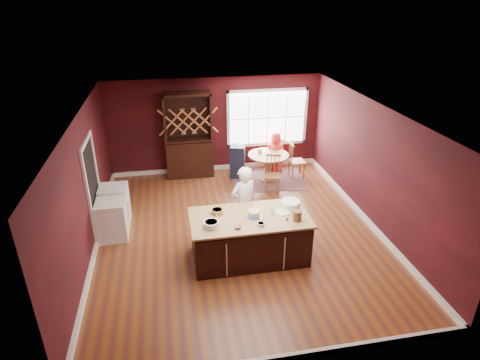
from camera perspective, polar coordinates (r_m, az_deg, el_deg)
name	(u,v)px	position (r m, az deg, el deg)	size (l,w,h in m)	color
room_shell	(238,176)	(8.24, -0.34, 0.56)	(7.00, 7.00, 7.00)	brown
window	(267,118)	(11.67, 3.90, 8.83)	(2.36, 0.10, 1.66)	white
doorway	(94,189)	(8.96, -20.10, -1.25)	(0.08, 1.26, 2.13)	white
kitchen_island	(249,238)	(7.89, 1.35, -8.26)	(2.27, 1.19, 0.92)	black
dining_table	(268,162)	(11.09, 4.03, 2.62)	(1.12, 1.12, 0.75)	olive
baker	(243,203)	(8.32, 0.50, -3.28)	(0.60, 0.39, 1.63)	silver
layer_cake	(254,214)	(7.61, 2.01, -4.81)	(0.32, 0.32, 0.13)	silver
bowl_blue	(211,224)	(7.31, -4.09, -6.30)	(0.28, 0.28, 0.11)	silver
bowl_yellow	(217,211)	(7.73, -3.26, -4.48)	(0.24, 0.24, 0.09)	olive
bowl_pink	(238,227)	(7.26, -0.33, -6.74)	(0.14, 0.14, 0.05)	white
bowl_olive	(261,224)	(7.36, 3.00, -6.30)	(0.14, 0.14, 0.05)	beige
drinking_glass	(272,212)	(7.66, 4.62, -4.52)	(0.08, 0.08, 0.16)	white
dinner_plate	(282,212)	(7.80, 6.06, -4.57)	(0.29, 0.29, 0.02)	beige
white_tub	(290,204)	(7.99, 7.16, -3.42)	(0.39, 0.39, 0.13)	white
stoneware_crock	(297,216)	(7.54, 8.15, -5.05)	(0.17, 0.17, 0.20)	brown
toy_figurine	(287,218)	(7.56, 6.75, -5.44)	(0.05, 0.05, 0.08)	yellow
rug	(268,179)	(11.30, 3.95, 0.14)	(2.01, 1.55, 0.01)	brown
chair_east	(297,160)	(11.32, 8.10, 2.84)	(0.44, 0.42, 1.04)	brown
chair_south	(273,174)	(10.41, 4.66, 0.84)	(0.42, 0.40, 1.00)	olive
chair_north	(275,153)	(11.93, 5.03, 3.87)	(0.39, 0.37, 0.92)	olive
seated_woman	(275,153)	(11.54, 5.04, 3.91)	(0.59, 0.39, 1.21)	red
high_chair	(238,161)	(11.24, -0.35, 2.76)	(0.39, 0.39, 0.98)	#1F2341
toddler	(239,150)	(11.15, -0.12, 4.34)	(0.18, 0.14, 0.26)	#8CA5BF
table_plate	(278,155)	(10.95, 5.37, 3.52)	(0.18, 0.18, 0.01)	beige
table_cup	(260,151)	(11.10, 2.82, 4.14)	(0.12, 0.12, 0.10)	silver
hutch	(189,136)	(11.19, -7.33, 6.27)	(1.30, 0.54, 2.37)	#3C2815
washer	(112,220)	(8.90, -17.71, -5.43)	(0.59, 0.57, 0.86)	white
dryer	(115,205)	(9.45, -17.36, -3.40)	(0.61, 0.59, 0.89)	silver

